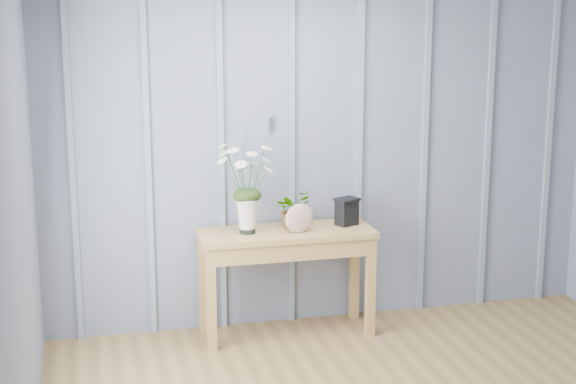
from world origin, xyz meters
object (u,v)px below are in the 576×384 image
object	(u,v)px
sideboard	(286,246)
felt_disc_vessel	(299,218)
daisy_vase	(247,172)
carved_box	(347,211)

from	to	relation	value
sideboard	felt_disc_vessel	world-z (taller)	felt_disc_vessel
sideboard	daisy_vase	bearing A→B (deg)	-179.01
carved_box	felt_disc_vessel	bearing A→B (deg)	-161.65
daisy_vase	felt_disc_vessel	size ratio (longest dim) A/B	3.32
felt_disc_vessel	sideboard	bearing A→B (deg)	119.01
daisy_vase	carved_box	bearing A→B (deg)	3.41
sideboard	felt_disc_vessel	size ratio (longest dim) A/B	5.90
sideboard	carved_box	distance (m)	0.49
daisy_vase	carved_box	size ratio (longest dim) A/B	3.50
felt_disc_vessel	carved_box	distance (m)	0.40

